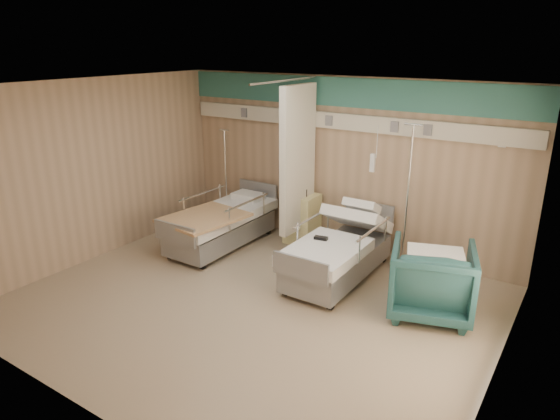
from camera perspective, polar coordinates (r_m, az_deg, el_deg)
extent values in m
cube|color=gray|center=(6.76, -3.19, -10.54)|extent=(6.00, 5.00, 0.00)
cube|color=tan|center=(8.26, 7.01, 5.27)|extent=(6.00, 0.04, 2.80)
cube|color=tan|center=(4.60, -22.50, -7.29)|extent=(6.00, 0.04, 2.80)
cube|color=tan|center=(8.29, -20.35, 4.28)|extent=(0.04, 5.00, 2.80)
cube|color=tan|center=(5.12, 24.77, -4.96)|extent=(0.04, 5.00, 2.80)
cube|color=silver|center=(5.92, -3.69, 13.81)|extent=(6.00, 5.00, 0.04)
cube|color=#2F6F67|center=(8.06, 7.27, 13.22)|extent=(6.00, 0.04, 0.45)
cube|color=beige|center=(8.09, 7.05, 10.03)|extent=(5.88, 0.08, 0.25)
cylinder|color=silver|center=(7.52, 0.72, 14.58)|extent=(0.03, 1.80, 0.03)
cube|color=beige|center=(8.00, 2.05, 5.77)|extent=(0.12, 0.90, 2.35)
cube|color=beige|center=(8.54, 2.55, -0.99)|extent=(0.50, 0.48, 0.85)
imported|color=#1C4446|center=(6.59, 16.91, -7.66)|extent=(1.25, 1.27, 0.93)
cube|color=white|center=(6.39, 17.52, -3.61)|extent=(0.84, 0.80, 0.08)
cylinder|color=silver|center=(7.98, 13.73, -6.19)|extent=(0.39, 0.39, 0.03)
cylinder|color=silver|center=(7.59, 14.35, 1.23)|extent=(0.04, 0.04, 2.19)
cylinder|color=silver|center=(7.35, 15.04, 9.41)|extent=(0.26, 0.03, 0.03)
cylinder|color=silver|center=(9.39, -6.01, -1.88)|extent=(0.33, 0.33, 0.03)
cylinder|color=silver|center=(9.12, -6.21, 3.41)|extent=(0.03, 0.03, 1.82)
cylinder|color=silver|center=(8.92, -6.41, 9.06)|extent=(0.22, 0.03, 0.03)
cube|color=black|center=(7.12, 4.70, -3.22)|extent=(0.20, 0.12, 0.04)
cube|color=tan|center=(8.00, -8.69, -0.87)|extent=(1.14, 1.36, 0.04)
cube|color=black|center=(8.34, 2.25, 2.06)|extent=(0.27, 0.23, 0.13)
cylinder|color=white|center=(8.47, 1.49, 2.29)|extent=(0.09, 0.09, 0.11)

